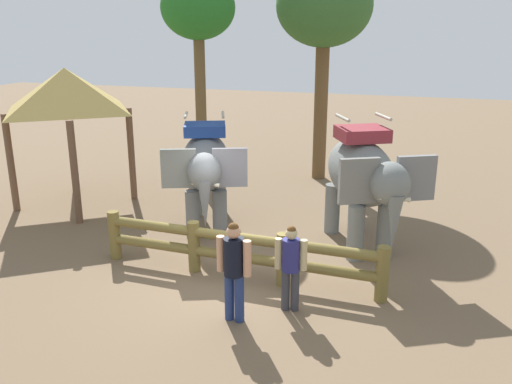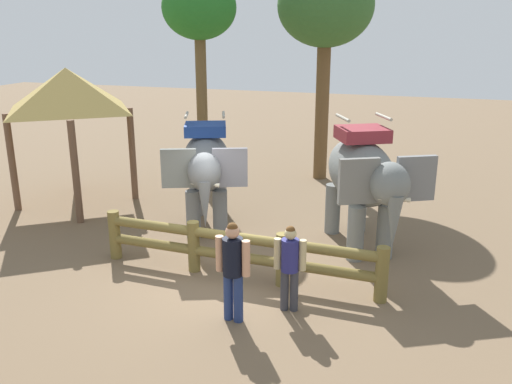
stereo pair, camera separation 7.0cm
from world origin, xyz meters
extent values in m
plane|color=brown|center=(0.00, 0.00, 0.00)|extent=(60.00, 60.00, 0.00)
cylinder|color=brown|center=(-2.78, 0.17, 0.53)|extent=(0.24, 0.24, 1.05)
cylinder|color=brown|center=(-0.93, 0.08, 0.53)|extent=(0.24, 0.24, 1.05)
cylinder|color=brown|center=(0.93, 0.00, 0.53)|extent=(0.24, 0.24, 1.05)
cylinder|color=brown|center=(2.78, -0.08, 0.53)|extent=(0.24, 0.24, 1.05)
cylinder|color=brown|center=(0.00, 0.04, 0.45)|extent=(5.58, 0.44, 0.20)
cylinder|color=brown|center=(0.00, 0.04, 0.85)|extent=(5.58, 0.44, 0.20)
cylinder|color=slate|center=(-1.10, 1.99, 0.56)|extent=(0.34, 0.34, 1.13)
cylinder|color=slate|center=(-1.68, 1.77, 0.56)|extent=(0.34, 0.34, 1.13)
cylinder|color=slate|center=(-1.65, 3.41, 0.56)|extent=(0.34, 0.34, 1.13)
cylinder|color=slate|center=(-2.23, 3.19, 0.56)|extent=(0.34, 0.34, 1.13)
ellipsoid|color=slate|center=(-1.67, 2.59, 1.62)|extent=(1.97, 2.78, 1.32)
ellipsoid|color=slate|center=(-1.12, 1.19, 1.79)|extent=(0.98, 1.05, 0.80)
cube|color=slate|center=(-0.65, 1.48, 1.84)|extent=(0.74, 0.38, 0.85)
cube|color=slate|center=(-1.67, 1.09, 1.84)|extent=(0.74, 0.38, 0.85)
cone|color=slate|center=(-1.01, 0.91, 1.14)|extent=(0.30, 0.30, 1.04)
cone|color=beige|center=(-0.91, 1.04, 1.56)|extent=(0.35, 0.21, 0.14)
cone|color=beige|center=(-1.18, 0.94, 1.56)|extent=(0.35, 0.21, 0.14)
cube|color=navy|center=(-1.67, 2.59, 2.41)|extent=(1.20, 1.14, 0.26)
cylinder|color=#A59E8C|center=(-1.26, 2.75, 2.75)|extent=(0.34, 0.73, 0.07)
cylinder|color=#A59E8C|center=(-2.07, 2.43, 2.75)|extent=(0.34, 0.73, 0.07)
cylinder|color=slate|center=(2.67, 1.92, 0.59)|extent=(0.36, 0.36, 1.19)
cylinder|color=slate|center=(2.09, 1.62, 0.59)|extent=(0.36, 0.36, 1.19)
cylinder|color=slate|center=(1.94, 3.35, 0.59)|extent=(0.36, 0.36, 1.19)
cylinder|color=slate|center=(1.36, 3.05, 0.59)|extent=(0.36, 0.36, 1.19)
ellipsoid|color=slate|center=(2.01, 2.48, 1.71)|extent=(2.28, 2.92, 1.39)
ellipsoid|color=slate|center=(2.74, 1.08, 1.88)|extent=(1.08, 1.14, 0.85)
cube|color=slate|center=(3.20, 1.44, 1.93)|extent=(0.76, 0.47, 0.89)
cube|color=slate|center=(2.17, 0.91, 1.93)|extent=(0.76, 0.47, 0.89)
cone|color=slate|center=(2.88, 0.80, 1.20)|extent=(0.32, 0.32, 1.09)
cone|color=beige|center=(2.98, 0.95, 1.64)|extent=(0.36, 0.25, 0.15)
cone|color=beige|center=(2.70, 0.81, 1.64)|extent=(0.36, 0.25, 0.15)
cube|color=maroon|center=(2.01, 2.48, 2.54)|extent=(1.31, 1.25, 0.28)
cylinder|color=#A59E8C|center=(2.42, 2.69, 2.90)|extent=(0.43, 0.75, 0.07)
cylinder|color=#A59E8C|center=(1.61, 2.28, 2.90)|extent=(0.43, 0.75, 0.07)
cylinder|color=navy|center=(0.58, -1.50, 0.42)|extent=(0.16, 0.16, 0.84)
cylinder|color=navy|center=(0.39, -1.48, 0.42)|extent=(0.16, 0.16, 0.84)
cylinder|color=black|center=(0.48, -1.49, 1.16)|extent=(0.38, 0.38, 0.64)
cylinder|color=tan|center=(0.72, -1.52, 1.18)|extent=(0.14, 0.14, 0.61)
cylinder|color=tan|center=(0.24, -1.46, 1.18)|extent=(0.14, 0.14, 0.61)
sphere|color=tan|center=(0.48, -1.49, 1.60)|extent=(0.23, 0.23, 0.23)
sphere|color=#593819|center=(0.48, -1.49, 1.66)|extent=(0.18, 0.18, 0.18)
cylinder|color=#33343B|center=(1.38, -0.87, 0.38)|extent=(0.14, 0.14, 0.75)
cylinder|color=#33343B|center=(1.21, -0.89, 0.38)|extent=(0.14, 0.14, 0.75)
cylinder|color=navy|center=(1.29, -0.88, 1.04)|extent=(0.34, 0.34, 0.57)
cylinder|color=tan|center=(1.51, -0.85, 1.05)|extent=(0.12, 0.12, 0.55)
cylinder|color=tan|center=(1.08, -0.91, 1.05)|extent=(0.12, 0.12, 0.55)
sphere|color=tan|center=(1.29, -0.88, 1.43)|extent=(0.21, 0.21, 0.21)
sphere|color=#593819|center=(1.29, -0.88, 1.49)|extent=(0.16, 0.16, 0.16)
cylinder|color=brown|center=(-4.49, 3.97, 1.30)|extent=(0.18, 0.18, 2.60)
cylinder|color=brown|center=(-4.81, 1.80, 1.30)|extent=(0.18, 0.18, 2.60)
cylinder|color=brown|center=(-6.66, 4.30, 1.30)|extent=(0.18, 0.18, 2.60)
cylinder|color=brown|center=(-6.99, 2.13, 1.30)|extent=(0.18, 0.18, 2.60)
pyramid|color=#9F8544|center=(-5.74, 3.05, 3.16)|extent=(3.38, 3.38, 1.11)
cylinder|color=brown|center=(-3.01, 5.56, 2.33)|extent=(0.32, 0.32, 4.66)
ellipsoid|color=#216822|center=(-3.01, 5.56, 5.23)|extent=(2.08, 2.08, 1.77)
cylinder|color=brown|center=(0.13, 7.73, 2.26)|extent=(0.42, 0.42, 4.53)
ellipsoid|color=#315F2A|center=(0.13, 7.73, 5.32)|extent=(2.88, 2.88, 2.45)
camera|label=1|loc=(3.25, -9.18, 4.80)|focal=38.21mm
camera|label=2|loc=(3.31, -9.16, 4.80)|focal=38.21mm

